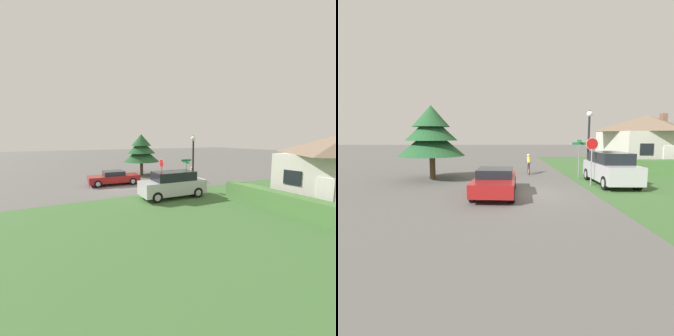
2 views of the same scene
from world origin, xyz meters
The scene contains 10 objects.
ground_plane centered at (0.00, 0.00, 0.00)m, with size 140.00×140.00×0.00m, color #5B5956.
grass_verge_right centered at (11.30, 4.00, 0.01)m, with size 16.00×36.00×0.01m, color #3D6633.
hedge_row centered at (11.05, 6.46, 0.53)m, with size 9.18×0.90×1.06m, color #4C7A3D.
sedan_left_lane centered at (-1.47, -0.21, 0.64)m, with size 2.11×4.58×1.26m.
cyclist centered at (0.75, 6.57, 0.70)m, with size 0.44×1.71×1.48m.
parked_suv_right centered at (5.04, 2.34, 0.94)m, with size 2.00×4.66×1.87m.
stop_sign centered at (3.85, 2.04, 1.88)m, with size 0.68×0.07×2.68m.
street_lamp centered at (4.42, 4.47, 3.00)m, with size 0.37×0.37×4.44m.
street_name_sign centered at (3.77, 4.26, 1.78)m, with size 0.90×0.90×2.55m.
conifer_tall_near centered at (-5.63, 4.12, 2.89)m, with size 4.12×4.12×4.70m.
Camera 1 is at (18.71, -5.30, 4.14)m, focal length 24.00 mm.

